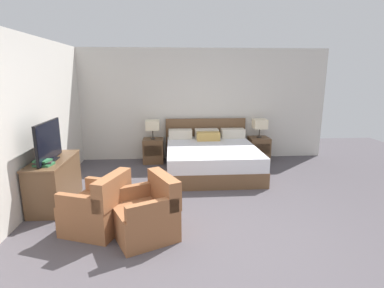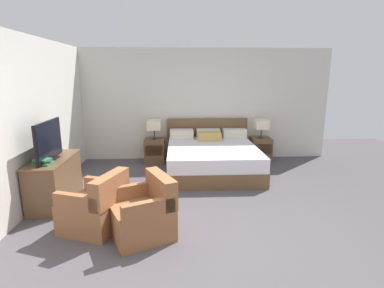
# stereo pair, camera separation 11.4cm
# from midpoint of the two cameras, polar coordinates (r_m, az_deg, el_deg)

# --- Properties ---
(ground_plane) EXTENTS (11.55, 11.55, 0.00)m
(ground_plane) POSITION_cam_midpoint_polar(r_m,az_deg,el_deg) (3.66, 3.59, -19.30)
(ground_plane) COLOR #4C474C
(wall_back) EXTENTS (6.28, 0.06, 2.54)m
(wall_back) POSITION_cam_midpoint_polar(r_m,az_deg,el_deg) (6.99, -0.48, 7.46)
(wall_back) COLOR beige
(wall_back) RESTS_ON ground
(wall_left) EXTENTS (0.06, 5.65, 2.54)m
(wall_left) POSITION_cam_midpoint_polar(r_m,az_deg,el_deg) (5.20, -28.36, 3.88)
(wall_left) COLOR beige
(wall_left) RESTS_ON ground
(bed) EXTENTS (1.86, 2.05, 0.96)m
(bed) POSITION_cam_midpoint_polar(r_m,az_deg,el_deg) (6.18, 3.07, -2.49)
(bed) COLOR brown
(bed) RESTS_ON ground
(nightstand_left) EXTENTS (0.45, 0.45, 0.54)m
(nightstand_left) POSITION_cam_midpoint_polar(r_m,az_deg,el_deg) (6.85, -7.85, -1.26)
(nightstand_left) COLOR brown
(nightstand_left) RESTS_ON ground
(nightstand_right) EXTENTS (0.45, 0.45, 0.54)m
(nightstand_right) POSITION_cam_midpoint_polar(r_m,az_deg,el_deg) (7.11, 12.12, -0.90)
(nightstand_right) COLOR brown
(nightstand_right) RESTS_ON ground
(table_lamp_left) EXTENTS (0.30, 0.30, 0.42)m
(table_lamp_left) POSITION_cam_midpoint_polar(r_m,az_deg,el_deg) (6.73, -8.00, 3.55)
(table_lamp_left) COLOR #332D28
(table_lamp_left) RESTS_ON nightstand_left
(table_lamp_right) EXTENTS (0.30, 0.30, 0.42)m
(table_lamp_right) POSITION_cam_midpoint_polar(r_m,az_deg,el_deg) (7.00, 12.34, 3.74)
(table_lamp_right) COLOR #332D28
(table_lamp_right) RESTS_ON nightstand_right
(dresser) EXTENTS (0.47, 1.15, 0.72)m
(dresser) POSITION_cam_midpoint_polar(r_m,az_deg,el_deg) (5.08, -25.28, -6.41)
(dresser) COLOR brown
(dresser) RESTS_ON ground
(tv) EXTENTS (0.18, 0.86, 0.58)m
(tv) POSITION_cam_midpoint_polar(r_m,az_deg,el_deg) (4.86, -26.25, 0.36)
(tv) COLOR black
(tv) RESTS_ON dresser
(book_red_cover) EXTENTS (0.26, 0.23, 0.03)m
(book_red_cover) POSITION_cam_midpoint_polar(r_m,az_deg,el_deg) (4.70, -27.00, -3.48)
(book_red_cover) COLOR #2D7042
(book_red_cover) RESTS_ON dresser
(book_blue_cover) EXTENTS (0.24, 0.18, 0.03)m
(book_blue_cover) POSITION_cam_midpoint_polar(r_m,az_deg,el_deg) (4.70, -27.10, -3.14)
(book_blue_cover) COLOR #383333
(book_blue_cover) RESTS_ON book_red_cover
(book_small_top) EXTENTS (0.23, 0.21, 0.02)m
(book_small_top) POSITION_cam_midpoint_polar(r_m,az_deg,el_deg) (4.69, -27.25, -2.84)
(book_small_top) COLOR #2D7042
(book_small_top) RESTS_ON book_blue_cover
(armchair_by_window) EXTENTS (0.88, 0.88, 0.76)m
(armchair_by_window) POSITION_cam_midpoint_polar(r_m,az_deg,el_deg) (4.11, -18.18, -11.68)
(armchair_by_window) COLOR #935B38
(armchair_by_window) RESTS_ON ground
(armchair_companion) EXTENTS (0.91, 0.91, 0.76)m
(armchair_companion) POSITION_cam_midpoint_polar(r_m,az_deg,el_deg) (3.82, -9.36, -13.09)
(armchair_companion) COLOR #935B38
(armchair_companion) RESTS_ON ground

